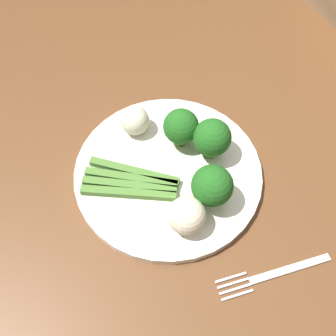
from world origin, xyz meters
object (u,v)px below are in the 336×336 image
object	(u,v)px
dining_table	(178,166)
cauliflower_back_right	(187,216)
broccoli_right	(212,138)
fork	(273,274)
cauliflower_near_fork	(135,120)
plate	(168,172)
broccoli_left	(181,127)
asparagus_bundle	(131,182)
broccoli_front	(212,186)

from	to	relation	value
dining_table	cauliflower_back_right	xyz separation A→B (m)	(-0.16, 0.07, 0.15)
broccoli_right	fork	world-z (taller)	broccoli_right
cauliflower_near_fork	fork	bearing A→B (deg)	-165.78
dining_table	fork	bearing A→B (deg)	-178.07
cauliflower_near_fork	fork	world-z (taller)	cauliflower_near_fork
broccoli_right	cauliflower_near_fork	bearing A→B (deg)	42.99
plate	broccoli_left	xyz separation A→B (m)	(0.04, -0.04, 0.05)
broccoli_left	fork	size ratio (longest dim) A/B	0.41
cauliflower_back_right	dining_table	bearing A→B (deg)	-23.28
asparagus_bundle	broccoli_right	world-z (taller)	broccoli_right
plate	broccoli_right	bearing A→B (deg)	-90.58
plate	cauliflower_near_fork	size ratio (longest dim) A/B	6.12
dining_table	broccoli_right	distance (m)	0.17
broccoli_right	cauliflower_near_fork	xyz separation A→B (m)	(0.09, 0.09, -0.02)
plate	broccoli_right	distance (m)	0.09
broccoli_front	cauliflower_near_fork	bearing A→B (deg)	15.94
plate	cauliflower_back_right	world-z (taller)	cauliflower_back_right
broccoli_left	broccoli_right	distance (m)	0.05
broccoli_left	fork	world-z (taller)	broccoli_left
cauliflower_back_right	fork	distance (m)	0.14
dining_table	cauliflower_near_fork	world-z (taller)	cauliflower_near_fork
cauliflower_near_fork	cauliflower_back_right	world-z (taller)	cauliflower_back_right
asparagus_bundle	plate	bearing A→B (deg)	-146.69
dining_table	asparagus_bundle	size ratio (longest dim) A/B	9.56
broccoli_front	cauliflower_near_fork	xyz separation A→B (m)	(0.17, 0.05, -0.02)
plate	asparagus_bundle	distance (m)	0.06
broccoli_right	cauliflower_near_fork	size ratio (longest dim) A/B	1.50
asparagus_bundle	fork	size ratio (longest dim) A/B	0.87
asparagus_bundle	broccoli_left	xyz separation A→B (m)	(0.04, -0.10, 0.03)
broccoli_left	broccoli_right	world-z (taller)	broccoli_right
broccoli_right	broccoli_front	bearing A→B (deg)	150.98
plate	broccoli_front	world-z (taller)	broccoli_front
asparagus_bundle	broccoli_left	world-z (taller)	broccoli_left
dining_table	broccoli_right	size ratio (longest dim) A/B	19.24
asparagus_bundle	dining_table	bearing A→B (deg)	-116.74
broccoli_right	broccoli_left	bearing A→B (deg)	38.74
dining_table	broccoli_right	bearing A→B (deg)	-161.67
plate	cauliflower_near_fork	distance (m)	0.10
cauliflower_near_fork	broccoli_left	bearing A→B (deg)	-134.20
dining_table	asparagus_bundle	world-z (taller)	asparagus_bundle
fork	dining_table	bearing A→B (deg)	-79.16
dining_table	broccoli_right	xyz separation A→B (m)	(-0.07, -0.02, 0.16)
plate	broccoli_right	size ratio (longest dim) A/B	4.08
broccoli_left	cauliflower_back_right	bearing A→B (deg)	156.73
plate	dining_table	bearing A→B (deg)	-38.79
asparagus_bundle	cauliflower_near_fork	bearing A→B (deg)	-82.67
plate	cauliflower_near_fork	world-z (taller)	cauliflower_near_fork
cauliflower_back_right	plate	bearing A→B (deg)	-9.67
dining_table	plate	xyz separation A→B (m)	(-0.06, 0.05, 0.11)
broccoli_front	broccoli_right	world-z (taller)	broccoli_front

